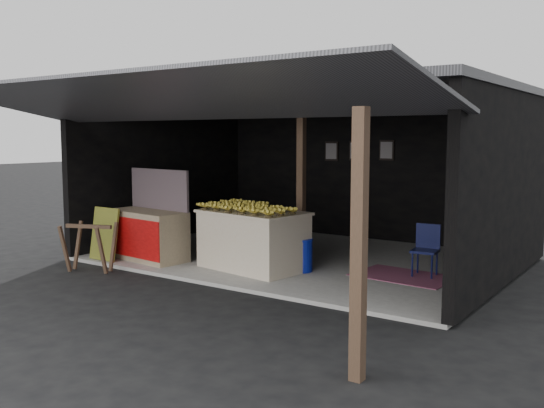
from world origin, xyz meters
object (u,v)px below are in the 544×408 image
Objects in this scene: white_crate at (275,235)px; sawhorse at (89,242)px; plastic_chair at (426,246)px; water_barrel at (302,256)px; banana_table at (253,240)px; neighbor_stall at (147,232)px.

sawhorse is at bearing -129.40° from white_crate.
sawhorse is (-2.13, -2.30, -0.01)m from white_crate.
sawhorse is 5.45m from plastic_chair.
white_crate is 0.98m from water_barrel.
water_barrel is at bearing 29.00° from banana_table.
banana_table reaches higher than water_barrel.
sawhorse is 1.13× the size of plastic_chair.
neighbor_stall is 1.98× the size of plastic_chair.
white_crate is at bearing 25.68° from sawhorse.
sawhorse is 3.50m from water_barrel.
plastic_chair is (1.75, 0.88, 0.22)m from water_barrel.
white_crate is 1.78× the size of water_barrel.
banana_table reaches higher than plastic_chair.
neighbor_stall is at bearing -144.91° from white_crate.
neighbor_stall reaches higher than banana_table.
banana_table is 0.75m from white_crate.
banana_table is 3.68× the size of water_barrel.
banana_table is 2.31× the size of plastic_chair.
neighbor_stall is at bearing -165.24° from water_barrel.
sawhorse is at bearing -94.21° from neighbor_stall.
white_crate is 1.11× the size of plastic_chair.
white_crate reaches higher than plastic_chair.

